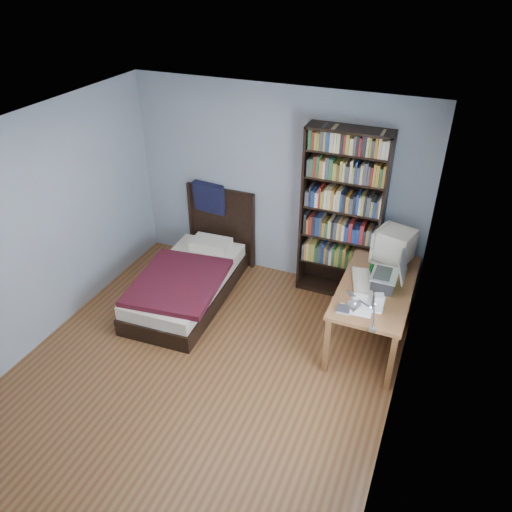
% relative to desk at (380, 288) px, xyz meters
% --- Properties ---
extents(room, '(4.20, 4.24, 2.50)m').
position_rel_desk_xyz_m(room, '(-1.48, -1.61, 0.84)').
color(room, brown).
rests_on(room, ground).
extents(desk, '(0.75, 1.50, 0.73)m').
position_rel_desk_xyz_m(desk, '(0.00, 0.00, 0.00)').
color(desk, brown).
rests_on(desk, floor).
extents(crt_monitor, '(0.47, 0.43, 0.44)m').
position_rel_desk_xyz_m(crt_monitor, '(0.06, 0.06, 0.57)').
color(crt_monitor, beige).
rests_on(crt_monitor, desk).
extents(laptop, '(0.34, 0.35, 0.42)m').
position_rel_desk_xyz_m(laptop, '(0.09, -0.44, 0.43)').
color(laptop, '#2D2D30').
rests_on(laptop, desk).
extents(desk_lamp, '(0.22, 0.49, 0.58)m').
position_rel_desk_xyz_m(desk_lamp, '(-0.01, -1.53, 0.78)').
color(desk_lamp, '#99999E').
rests_on(desk_lamp, desk).
extents(keyboard, '(0.33, 0.53, 0.05)m').
position_rel_desk_xyz_m(keyboard, '(-0.16, -0.44, 0.33)').
color(keyboard, '#B7B099').
rests_on(keyboard, desk).
extents(speaker, '(0.11, 0.11, 0.18)m').
position_rel_desk_xyz_m(speaker, '(0.09, -0.84, 0.41)').
color(speaker, '#9A9A9C').
rests_on(speaker, desk).
extents(soda_can, '(0.07, 0.07, 0.13)m').
position_rel_desk_xyz_m(soda_can, '(-0.10, -0.19, 0.38)').
color(soda_can, '#083E09').
rests_on(soda_can, desk).
extents(mouse, '(0.07, 0.12, 0.04)m').
position_rel_desk_xyz_m(mouse, '(-0.01, -0.11, 0.34)').
color(mouse, silver).
rests_on(mouse, desk).
extents(phone_silver, '(0.11, 0.12, 0.02)m').
position_rel_desk_xyz_m(phone_silver, '(-0.21, -0.71, 0.33)').
color(phone_silver, silver).
rests_on(phone_silver, desk).
extents(phone_grey, '(0.05, 0.09, 0.02)m').
position_rel_desk_xyz_m(phone_grey, '(-0.25, -0.93, 0.33)').
color(phone_grey, '#9A9A9C').
rests_on(phone_grey, desk).
extents(external_drive, '(0.14, 0.14, 0.03)m').
position_rel_desk_xyz_m(external_drive, '(-0.22, -0.99, 0.33)').
color(external_drive, '#9A9A9C').
rests_on(external_drive, desk).
extents(bookshelf, '(0.97, 0.30, 2.15)m').
position_rel_desk_xyz_m(bookshelf, '(-0.60, 0.33, 0.66)').
color(bookshelf, black).
rests_on(bookshelf, floor).
extents(bed, '(1.13, 2.03, 1.16)m').
position_rel_desk_xyz_m(bed, '(-2.28, -0.47, -0.15)').
color(bed, black).
rests_on(bed, floor).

